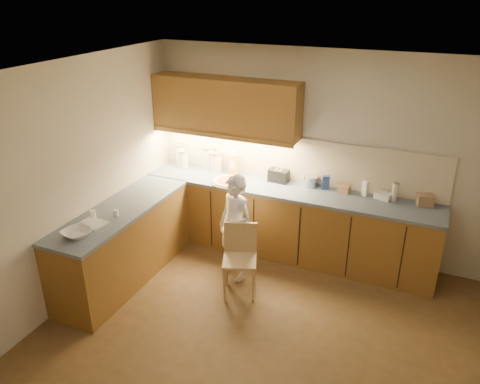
% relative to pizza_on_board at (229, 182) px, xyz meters
% --- Properties ---
extents(room, '(4.54, 4.50, 2.62)m').
position_rel_pizza_on_board_xyz_m(room, '(1.12, -1.57, 0.74)').
color(room, '#50381B').
rests_on(room, ground).
extents(l_counter, '(3.77, 2.62, 0.92)m').
position_rel_pizza_on_board_xyz_m(l_counter, '(0.19, -0.32, -0.48)').
color(l_counter, brown).
rests_on(l_counter, ground).
extents(backsplash, '(3.75, 0.02, 0.58)m').
position_rel_pizza_on_board_xyz_m(backsplash, '(0.74, 0.42, 0.27)').
color(backsplash, beige).
rests_on(backsplash, l_counter).
extents(upper_cabinets, '(1.95, 0.36, 0.73)m').
position_rel_pizza_on_board_xyz_m(upper_cabinets, '(-0.16, 0.26, 0.91)').
color(upper_cabinets, brown).
rests_on(upper_cabinets, ground).
extents(pizza_on_board, '(0.44, 0.44, 0.18)m').
position_rel_pizza_on_board_xyz_m(pizza_on_board, '(0.00, 0.00, 0.00)').
color(pizza_on_board, '#A17850').
rests_on(pizza_on_board, l_counter).
extents(child, '(0.56, 0.48, 1.31)m').
position_rel_pizza_on_board_xyz_m(child, '(0.37, -0.63, -0.29)').
color(child, white).
rests_on(child, ground).
extents(wooden_chair, '(0.48, 0.48, 0.83)m').
position_rel_pizza_on_board_xyz_m(wooden_chair, '(0.54, -0.87, -0.46)').
color(wooden_chair, tan).
rests_on(wooden_chair, ground).
extents(mixing_bowl, '(0.34, 0.34, 0.07)m').
position_rel_pizza_on_board_xyz_m(mixing_bowl, '(-0.83, -1.87, 0.02)').
color(mixing_bowl, silver).
rests_on(mixing_bowl, l_counter).
extents(canister_a, '(0.15, 0.15, 0.30)m').
position_rel_pizza_on_board_xyz_m(canister_a, '(-0.89, 0.33, 0.13)').
color(canister_a, silver).
rests_on(canister_a, l_counter).
extents(canister_b, '(0.14, 0.14, 0.25)m').
position_rel_pizza_on_board_xyz_m(canister_b, '(-0.81, 0.26, 0.11)').
color(canister_b, silver).
rests_on(canister_b, l_counter).
extents(canister_c, '(0.17, 0.17, 0.32)m').
position_rel_pizza_on_board_xyz_m(canister_c, '(-0.46, 0.33, 0.14)').
color(canister_c, beige).
rests_on(canister_c, l_counter).
extents(canister_d, '(0.16, 0.16, 0.27)m').
position_rel_pizza_on_board_xyz_m(canister_d, '(-0.33, 0.32, 0.12)').
color(canister_d, beige).
rests_on(canister_d, l_counter).
extents(oil_jug, '(0.12, 0.10, 0.33)m').
position_rel_pizza_on_board_xyz_m(oil_jug, '(-0.07, 0.31, 0.13)').
color(oil_jug, gold).
rests_on(oil_jug, l_counter).
extents(toaster, '(0.27, 0.17, 0.17)m').
position_rel_pizza_on_board_xyz_m(toaster, '(0.57, 0.30, 0.06)').
color(toaster, black).
rests_on(toaster, l_counter).
extents(steel_pot, '(0.18, 0.18, 0.14)m').
position_rel_pizza_on_board_xyz_m(steel_pot, '(0.99, 0.32, 0.05)').
color(steel_pot, '#BCBCC2').
rests_on(steel_pot, l_counter).
extents(blue_box, '(0.11, 0.09, 0.18)m').
position_rel_pizza_on_board_xyz_m(blue_box, '(1.18, 0.31, 0.07)').
color(blue_box, '#304291').
rests_on(blue_box, l_counter).
extents(card_box_a, '(0.15, 0.12, 0.10)m').
position_rel_pizza_on_board_xyz_m(card_box_a, '(1.42, 0.30, 0.03)').
color(card_box_a, tan).
rests_on(card_box_a, l_counter).
extents(white_bottle, '(0.08, 0.08, 0.18)m').
position_rel_pizza_on_board_xyz_m(white_bottle, '(1.67, 0.31, 0.07)').
color(white_bottle, white).
rests_on(white_bottle, l_counter).
extents(flat_pack, '(0.22, 0.18, 0.08)m').
position_rel_pizza_on_board_xyz_m(flat_pack, '(1.89, 0.30, 0.02)').
color(flat_pack, silver).
rests_on(flat_pack, l_counter).
extents(tall_jar, '(0.08, 0.08, 0.23)m').
position_rel_pizza_on_board_xyz_m(tall_jar, '(2.01, 0.29, 0.10)').
color(tall_jar, beige).
rests_on(tall_jar, l_counter).
extents(card_box_b, '(0.21, 0.18, 0.14)m').
position_rel_pizza_on_board_xyz_m(card_box_b, '(2.35, 0.30, 0.05)').
color(card_box_b, '#A17F57').
rests_on(card_box_b, l_counter).
extents(dough_cloth, '(0.28, 0.23, 0.02)m').
position_rel_pizza_on_board_xyz_m(dough_cloth, '(-0.86, -1.60, -0.01)').
color(dough_cloth, silver).
rests_on(dough_cloth, l_counter).
extents(spice_jar_a, '(0.06, 0.06, 0.08)m').
position_rel_pizza_on_board_xyz_m(spice_jar_a, '(-0.96, -1.47, 0.02)').
color(spice_jar_a, white).
rests_on(spice_jar_a, l_counter).
extents(spice_jar_b, '(0.07, 0.07, 0.08)m').
position_rel_pizza_on_board_xyz_m(spice_jar_b, '(-0.74, -1.35, 0.02)').
color(spice_jar_b, silver).
rests_on(spice_jar_b, l_counter).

